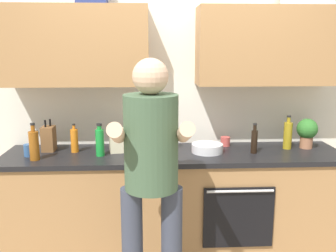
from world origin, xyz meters
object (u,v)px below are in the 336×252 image
object	(u,v)px
bottle_juice	(74,140)
bottle_hotsauce	(168,134)
cup_coffee	(157,147)
mixing_bowl	(207,148)
bottle_soda	(100,142)
knife_block	(49,138)
bottle_syrup	(34,145)
cup_tea	(28,150)
person_standing	(151,170)
cup_ceramic	(225,141)
potted_herb	(307,131)
bottle_soy	(254,141)
grocery_bag_rice	(123,140)
bottle_oil	(288,135)

from	to	relation	value
bottle_juice	bottle_hotsauce	xyz separation A→B (m)	(0.79, 0.01, 0.04)
cup_coffee	mixing_bowl	size ratio (longest dim) A/B	0.35
bottle_soda	knife_block	distance (m)	0.49
bottle_soda	bottle_syrup	bearing A→B (deg)	-169.66
bottle_juice	bottle_syrup	world-z (taller)	bottle_syrup
cup_coffee	cup_tea	bearing A→B (deg)	-176.39
person_standing	bottle_syrup	distance (m)	1.09
cup_ceramic	person_standing	bearing A→B (deg)	-124.87
bottle_juice	mixing_bowl	bearing A→B (deg)	-3.48
mixing_bowl	potted_herb	distance (m)	0.90
bottle_soda	potted_herb	distance (m)	1.78
person_standing	bottle_juice	xyz separation A→B (m)	(-0.64, 0.82, -0.01)
bottle_soy	cup_coffee	bearing A→B (deg)	175.15
bottle_soda	bottle_juice	size ratio (longest dim) A/B	1.10
bottle_syrup	cup_ceramic	bearing A→B (deg)	12.48
potted_herb	grocery_bag_rice	bearing A→B (deg)	-179.67
person_standing	grocery_bag_rice	distance (m)	0.87
mixing_bowl	knife_block	bearing A→B (deg)	174.68
bottle_soda	bottle_juice	bearing A→B (deg)	151.83
bottle_syrup	cup_tea	distance (m)	0.15
bottle_soy	potted_herb	distance (m)	0.52
bottle_hotsauce	bottle_soda	bearing A→B (deg)	-166.80
cup_coffee	knife_block	size ratio (longest dim) A/B	0.34
mixing_bowl	cup_tea	bearing A→B (deg)	-178.49
bottle_syrup	cup_coffee	world-z (taller)	bottle_syrup
bottle_oil	mixing_bowl	world-z (taller)	bottle_oil
cup_tea	grocery_bag_rice	size ratio (longest dim) A/B	0.45
cup_tea	bottle_hotsauce	bearing A→B (deg)	5.83
bottle_oil	knife_block	world-z (taller)	bottle_oil
bottle_hotsauce	cup_coffee	xyz separation A→B (m)	(-0.10, -0.05, -0.09)
bottle_hotsauce	mixing_bowl	size ratio (longest dim) A/B	1.23
person_standing	mixing_bowl	bearing A→B (deg)	57.85
grocery_bag_rice	mixing_bowl	bearing A→B (deg)	-6.83
bottle_hotsauce	cup_coffee	size ratio (longest dim) A/B	3.54
bottle_oil	cup_coffee	world-z (taller)	bottle_oil
bottle_syrup	knife_block	xyz separation A→B (m)	(0.04, 0.27, -0.02)
bottle_oil	mixing_bowl	distance (m)	0.72
cup_tea	cup_ceramic	bearing A→B (deg)	8.33
bottle_hotsauce	cup_coffee	bearing A→B (deg)	-152.94
bottle_syrup	cup_tea	bearing A→B (deg)	127.47
cup_ceramic	grocery_bag_rice	xyz separation A→B (m)	(-0.91, -0.12, 0.05)
cup_ceramic	knife_block	distance (m)	1.54
cup_ceramic	potted_herb	distance (m)	0.71
person_standing	knife_block	distance (m)	1.24
mixing_bowl	bottle_soy	bearing A→B (deg)	-6.15
cup_coffee	bottle_hotsauce	bearing A→B (deg)	27.06
bottle_syrup	cup_tea	xyz separation A→B (m)	(-0.08, 0.11, -0.07)
person_standing	bottle_oil	size ratio (longest dim) A/B	5.80
cup_ceramic	mixing_bowl	world-z (taller)	cup_ceramic
bottle_juice	grocery_bag_rice	distance (m)	0.40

